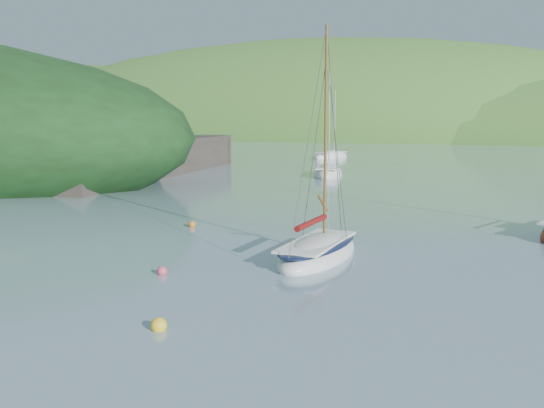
% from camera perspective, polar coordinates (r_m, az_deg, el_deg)
% --- Properties ---
extents(ground, '(700.00, 700.00, 0.00)m').
position_cam_1_polar(ground, '(18.33, -6.52, -10.21)').
color(ground, slate).
rests_on(ground, ground).
extents(shoreline_hills, '(690.00, 135.00, 56.00)m').
position_cam_1_polar(shoreline_hills, '(188.33, 18.80, 6.03)').
color(shoreline_hills, '#30712B').
rests_on(shoreline_hills, ground).
extents(daysailer_white, '(2.47, 6.62, 10.14)m').
position_cam_1_polar(daysailer_white, '(25.15, 4.33, -4.56)').
color(daysailer_white, white).
rests_on(daysailer_white, ground).
extents(distant_sloop_a, '(4.67, 8.14, 10.98)m').
position_cam_1_polar(distant_sloop_a, '(59.84, 5.29, 2.83)').
color(distant_sloop_a, white).
rests_on(distant_sloop_a, ground).
extents(distant_sloop_c, '(4.26, 7.55, 10.20)m').
position_cam_1_polar(distant_sloop_c, '(85.35, 5.58, 4.42)').
color(distant_sloop_c, white).
rests_on(distant_sloop_c, ground).
extents(mooring_buoys, '(7.93, 14.22, 0.45)m').
position_cam_1_polar(mooring_buoys, '(22.87, -9.29, -6.22)').
color(mooring_buoys, gold).
rests_on(mooring_buoys, ground).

